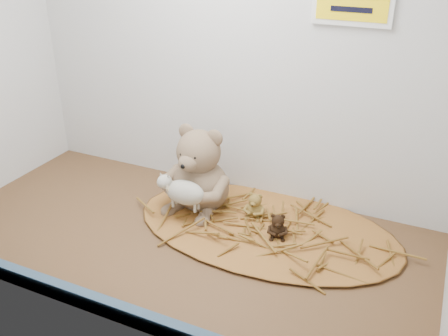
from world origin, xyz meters
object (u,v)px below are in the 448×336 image
at_px(main_teddy, 200,169).
at_px(mini_teddy_brown, 278,225).
at_px(mini_teddy_tan, 255,204).
at_px(toy_lamb, 185,193).

relative_size(main_teddy, mini_teddy_brown, 3.72).
bearing_deg(mini_teddy_brown, main_teddy, 147.01).
distance_m(mini_teddy_tan, mini_teddy_brown, 0.10).
bearing_deg(mini_teddy_tan, toy_lamb, -154.06).
height_order(mini_teddy_tan, mini_teddy_brown, mini_teddy_tan).
relative_size(toy_lamb, mini_teddy_brown, 2.17).
xyz_separation_m(toy_lamb, mini_teddy_tan, (0.16, 0.09, -0.04)).
xyz_separation_m(main_teddy, toy_lamb, (0.00, -0.08, -0.03)).
height_order(toy_lamb, mini_teddy_tan, toy_lamb).
bearing_deg(toy_lamb, mini_teddy_brown, 5.54).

